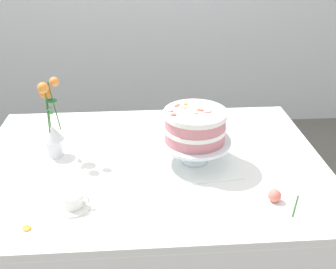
# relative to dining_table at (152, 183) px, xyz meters

# --- Properties ---
(dining_table) EXTENTS (1.40, 1.00, 0.74)m
(dining_table) POSITION_rel_dining_table_xyz_m (0.00, 0.00, 0.00)
(dining_table) COLOR white
(dining_table) RESTS_ON ground
(linen_napkin) EXTENTS (0.35, 0.35, 0.00)m
(linen_napkin) POSITION_rel_dining_table_xyz_m (0.17, 0.01, 0.09)
(linen_napkin) COLOR white
(linen_napkin) RESTS_ON dining_table
(cake_stand) EXTENTS (0.29, 0.29, 0.10)m
(cake_stand) POSITION_rel_dining_table_xyz_m (0.17, 0.01, 0.17)
(cake_stand) COLOR silver
(cake_stand) RESTS_ON linen_napkin
(layer_cake) EXTENTS (0.24, 0.24, 0.13)m
(layer_cake) POSITION_rel_dining_table_xyz_m (0.17, 0.01, 0.25)
(layer_cake) COLOR #CC7A84
(layer_cake) RESTS_ON cake_stand
(flower_vase) EXTENTS (0.10, 0.09, 0.34)m
(flower_vase) POSITION_rel_dining_table_xyz_m (-0.39, 0.10, 0.22)
(flower_vase) COLOR silver
(flower_vase) RESTS_ON dining_table
(teacup) EXTENTS (0.11, 0.11, 0.05)m
(teacup) POSITION_rel_dining_table_xyz_m (-0.27, -0.26, 0.11)
(teacup) COLOR white
(teacup) RESTS_ON dining_table
(fallen_rose) EXTENTS (0.12, 0.11, 0.05)m
(fallen_rose) POSITION_rel_dining_table_xyz_m (0.42, -0.27, 0.11)
(fallen_rose) COLOR #2D6028
(fallen_rose) RESTS_ON dining_table
(loose_petal_0) EXTENTS (0.04, 0.04, 0.01)m
(loose_petal_0) POSITION_rel_dining_table_xyz_m (-0.40, -0.36, 0.09)
(loose_petal_0) COLOR orange
(loose_petal_0) RESTS_ON dining_table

